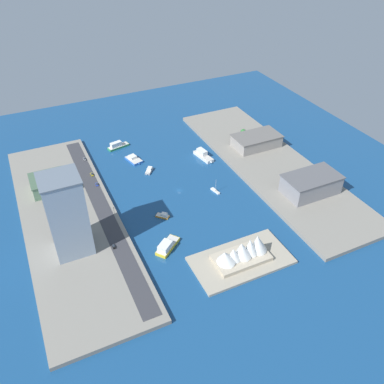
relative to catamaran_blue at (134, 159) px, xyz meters
The scene contains 23 objects.
ground_plane 65.79m from the catamaran_blue, 107.51° to the left, with size 440.00×440.00×0.00m, color navy.
quay_west 128.68m from the catamaran_blue, 150.83° to the left, with size 70.00×240.00×3.30m, color gray.
quay_east 96.08m from the catamaran_blue, 40.76° to the left, with size 70.00×240.00×3.30m, color gray.
peninsula_point 158.77m from the catamaran_blue, 99.15° to the left, with size 68.50×36.63×2.00m, color #A89E89.
road_strip 78.49m from the catamaran_blue, 53.07° to the left, with size 12.20×228.00×0.15m, color #38383D.
catamaran_blue is the anchor object (origin of this frame).
water_taxi_orange 89.72m from the catamaran_blue, 86.35° to the left, with size 10.62×10.64×3.80m.
sailboat_small_white 90.67m from the catamaran_blue, 121.20° to the left, with size 4.47×11.16×12.82m.
ferry_green_doubledeck 30.48m from the catamaran_blue, 76.97° to the right, with size 23.43×11.02×6.72m.
ferry_yellow_fast 124.56m from the catamaran_blue, 82.42° to the left, with size 22.11×19.86×6.69m.
yacht_sleek_gray 25.26m from the catamaran_blue, 105.56° to the left, with size 10.45×11.53×3.34m.
ferry_white_commuter 66.72m from the catamaran_blue, 159.35° to the left, with size 11.49×26.51×7.67m.
carpark_squat_concrete 121.58m from the catamaran_blue, 165.17° to the left, with size 46.17×26.86×11.86m.
tower_tall_glass 128.63m from the catamaran_blue, 52.21° to the left, with size 25.67×24.66×60.70m.
warehouse_low_gray 164.18m from the catamaran_blue, 135.23° to the left, with size 46.49×27.30×16.07m.
terminal_long_green 82.37m from the catamaran_blue, 12.85° to the left, with size 29.40×26.91×11.87m.
suv_black 120.73m from the catamaran_blue, 64.87° to the left, with size 1.90×4.71×1.44m.
sedan_silver 45.89m from the catamaran_blue, 19.74° to the right, with size 1.92×4.60×1.59m.
hatchback_blue 52.34m from the catamaran_blue, 34.84° to the left, with size 2.13×4.43×1.44m.
taxi_yellow_cab 45.08m from the catamaran_blue, 16.74° to the left, with size 1.95×5.01×1.56m.
traffic_light_waterfront 83.90m from the catamaran_blue, 61.29° to the left, with size 0.36×0.36×6.50m.
opera_landmark 159.03m from the catamaran_blue, 99.32° to the left, with size 39.98×20.88×18.16m.
park_tree_cluster 115.08m from the catamaran_blue, behind, with size 9.41×15.46×8.42m.
Camera 1 is at (107.64, 254.31, 203.50)m, focal length 37.38 mm.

